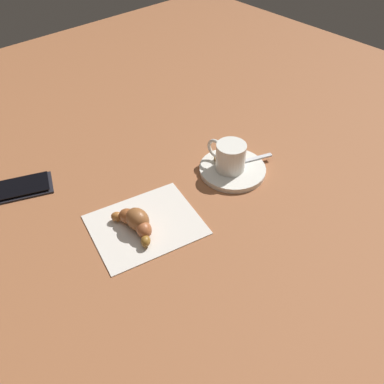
{
  "coord_description": "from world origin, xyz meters",
  "views": [
    {
      "loc": [
        -0.37,
        -0.43,
        0.53
      ],
      "look_at": [
        0.01,
        -0.01,
        0.01
      ],
      "focal_mm": 38.11,
      "sensor_mm": 36.0,
      "label": 1
    }
  ],
  "objects_px": {
    "espresso_cup": "(230,156)",
    "teaspoon": "(236,163)",
    "croissant": "(136,221)",
    "sugar_packet": "(230,158)",
    "saucer": "(232,170)",
    "napkin": "(146,224)",
    "cell_phone": "(12,190)"
  },
  "relations": [
    {
      "from": "espresso_cup",
      "to": "teaspoon",
      "type": "relative_size",
      "value": 0.75
    },
    {
      "from": "espresso_cup",
      "to": "cell_phone",
      "type": "bearing_deg",
      "value": 146.0
    },
    {
      "from": "saucer",
      "to": "croissant",
      "type": "bearing_deg",
      "value": 179.81
    },
    {
      "from": "saucer",
      "to": "espresso_cup",
      "type": "xyz_separation_m",
      "value": [
        -0.01,
        0.0,
        0.03
      ]
    },
    {
      "from": "espresso_cup",
      "to": "napkin",
      "type": "bearing_deg",
      "value": -178.58
    },
    {
      "from": "cell_phone",
      "to": "teaspoon",
      "type": "bearing_deg",
      "value": -32.78
    },
    {
      "from": "sugar_packet",
      "to": "croissant",
      "type": "bearing_deg",
      "value": 33.18
    },
    {
      "from": "teaspoon",
      "to": "croissant",
      "type": "distance_m",
      "value": 0.25
    },
    {
      "from": "teaspoon",
      "to": "croissant",
      "type": "relative_size",
      "value": 1.13
    },
    {
      "from": "espresso_cup",
      "to": "sugar_packet",
      "type": "relative_size",
      "value": 1.4
    },
    {
      "from": "espresso_cup",
      "to": "napkin",
      "type": "distance_m",
      "value": 0.22
    },
    {
      "from": "cell_phone",
      "to": "saucer",
      "type": "bearing_deg",
      "value": -34.07
    },
    {
      "from": "saucer",
      "to": "cell_phone",
      "type": "relative_size",
      "value": 0.82
    },
    {
      "from": "croissant",
      "to": "espresso_cup",
      "type": "bearing_deg",
      "value": 0.95
    },
    {
      "from": "espresso_cup",
      "to": "croissant",
      "type": "bearing_deg",
      "value": -179.05
    },
    {
      "from": "teaspoon",
      "to": "sugar_packet",
      "type": "height_order",
      "value": "teaspoon"
    },
    {
      "from": "espresso_cup",
      "to": "teaspoon",
      "type": "xyz_separation_m",
      "value": [
        0.02,
        -0.0,
        -0.03
      ]
    },
    {
      "from": "saucer",
      "to": "sugar_packet",
      "type": "height_order",
      "value": "sugar_packet"
    },
    {
      "from": "teaspoon",
      "to": "napkin",
      "type": "xyz_separation_m",
      "value": [
        -0.23,
        -0.0,
        -0.01
      ]
    },
    {
      "from": "saucer",
      "to": "napkin",
      "type": "distance_m",
      "value": 0.22
    },
    {
      "from": "saucer",
      "to": "napkin",
      "type": "relative_size",
      "value": 0.72
    },
    {
      "from": "cell_phone",
      "to": "croissant",
      "type": "bearing_deg",
      "value": -63.51
    },
    {
      "from": "teaspoon",
      "to": "cell_phone",
      "type": "height_order",
      "value": "teaspoon"
    },
    {
      "from": "napkin",
      "to": "croissant",
      "type": "xyz_separation_m",
      "value": [
        -0.02,
        0.0,
        0.02
      ]
    },
    {
      "from": "teaspoon",
      "to": "cell_phone",
      "type": "relative_size",
      "value": 0.72
    },
    {
      "from": "napkin",
      "to": "cell_phone",
      "type": "xyz_separation_m",
      "value": [
        -0.14,
        0.24,
        0.0
      ]
    },
    {
      "from": "croissant",
      "to": "sugar_packet",
      "type": "bearing_deg",
      "value": 4.9
    },
    {
      "from": "espresso_cup",
      "to": "croissant",
      "type": "height_order",
      "value": "espresso_cup"
    },
    {
      "from": "sugar_packet",
      "to": "teaspoon",
      "type": "bearing_deg",
      "value": 111.75
    },
    {
      "from": "croissant",
      "to": "teaspoon",
      "type": "bearing_deg",
      "value": 0.59
    },
    {
      "from": "teaspoon",
      "to": "saucer",
      "type": "bearing_deg",
      "value": -165.32
    },
    {
      "from": "sugar_packet",
      "to": "saucer",
      "type": "bearing_deg",
      "value": 84.58
    }
  ]
}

